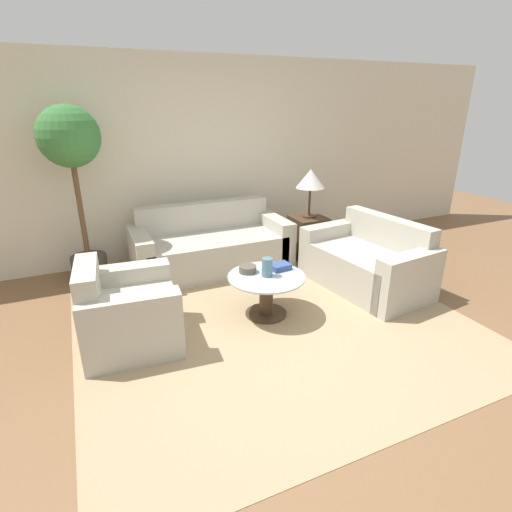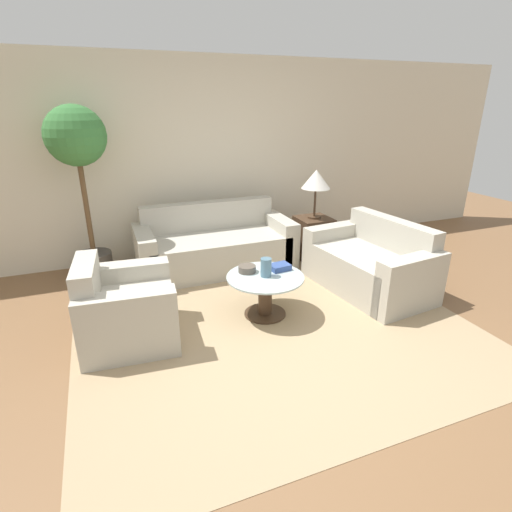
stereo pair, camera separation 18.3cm
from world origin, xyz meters
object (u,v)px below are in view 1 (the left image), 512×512
Objects in this scene: table_lamp at (311,180)px; bowl at (248,269)px; sofa_main at (210,247)px; vase at (267,267)px; armchair at (124,315)px; loveseat at (369,263)px; potted_plant at (73,160)px; book_stack at (280,267)px; coffee_table at (266,290)px.

bowl is (-1.36, -1.08, -0.61)m from table_lamp.
sofa_main reaches higher than vase.
bowl is (1.23, 0.11, 0.18)m from armchair.
table_lamp reaches higher than loveseat.
loveseat is 8.17× the size of vase.
potted_plant is 2.53m from book_stack.
vase is 0.22m from bowl.
armchair is at bearing -155.29° from table_lamp.
potted_plant is (-1.45, 0.20, 1.16)m from sofa_main.
sofa_main is 1.44m from vase.
table_lamp is at bearing -7.44° from potted_plant.
book_stack is at bearing -40.51° from potted_plant.
table_lamp is 1.84m from vase.
coffee_table is 0.29m from book_stack.
bowl is at bearing 162.88° from book_stack.
sofa_main reaches higher than book_stack.
armchair is at bearing -132.22° from sofa_main.
vase is at bearing -90.69° from loveseat.
loveseat is 1.37m from table_lamp.
bowl is (-0.13, 0.16, 0.19)m from coffee_table.
loveseat is 2.36× the size of table_lamp.
potted_plant is (-1.57, 1.61, 1.16)m from coffee_table.
armchair is 2.96m from table_lamp.
book_stack is (1.77, -1.52, -0.98)m from potted_plant.
book_stack reaches higher than coffee_table.
loveseat is at bearing -83.57° from armchair.
sofa_main is 10.51× the size of vase.
potted_plant is at bearing 172.31° from sofa_main.
potted_plant is (-2.81, 0.37, 0.36)m from table_lamp.
loveseat is 1.20m from book_stack.
book_stack is at bearing 25.32° from coffee_table.
bowl is at bearing -141.54° from table_lamp.
sofa_main is 1.84m from armchair.
sofa_main reaches higher than armchair.
book_stack is (0.32, -1.32, 0.18)m from sofa_main.
armchair is at bearing -82.10° from potted_plant.
sofa_main is at bearing 95.11° from vase.
potted_plant is at bearing 134.87° from bowl.
armchair is at bearing 177.83° from coffee_table.
sofa_main is 11.10× the size of bowl.
potted_plant is 2.44m from vase.
bowl is at bearing -45.13° from potted_plant.
vase is 0.87× the size of book_stack.
armchair is 1.44× the size of table_lamp.
sofa_main is 9.18× the size of book_stack.
sofa_main is 2.11× the size of armchair.
table_lamp is at bearing 38.46° from bowl.
coffee_table is at bearing -134.72° from table_lamp.
coffee_table is at bearing -50.68° from bowl.
sofa_main is 1.42m from coffee_table.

